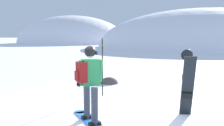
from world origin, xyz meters
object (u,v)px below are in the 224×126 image
(snowboarder_main, at_px, (89,82))
(piste_marker_near, at_px, (102,63))
(spare_snowboard, at_px, (188,83))
(rock_dark, at_px, (109,83))

(snowboarder_main, xyz_separation_m, piste_marker_near, (0.01, 2.50, 0.15))
(spare_snowboard, relative_size, rock_dark, 2.23)
(spare_snowboard, bearing_deg, rock_dark, 119.56)
(spare_snowboard, xyz_separation_m, piste_marker_near, (-2.25, 1.90, 0.26))
(piste_marker_near, xyz_separation_m, rock_dark, (0.04, 2.00, -1.07))
(snowboarder_main, distance_m, spare_snowboard, 2.34)
(spare_snowboard, xyz_separation_m, rock_dark, (-2.21, 3.90, -0.81))
(snowboarder_main, relative_size, piste_marker_near, 0.91)
(snowboarder_main, height_order, piste_marker_near, piste_marker_near)
(snowboarder_main, xyz_separation_m, spare_snowboard, (2.26, 0.60, -0.10))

